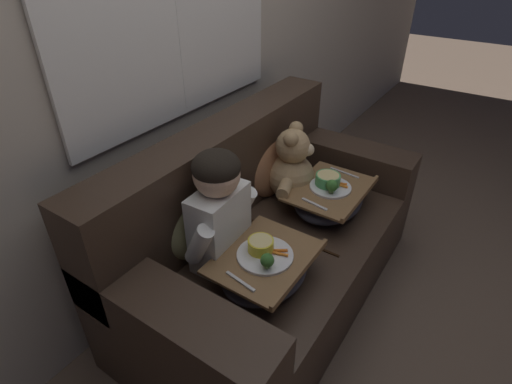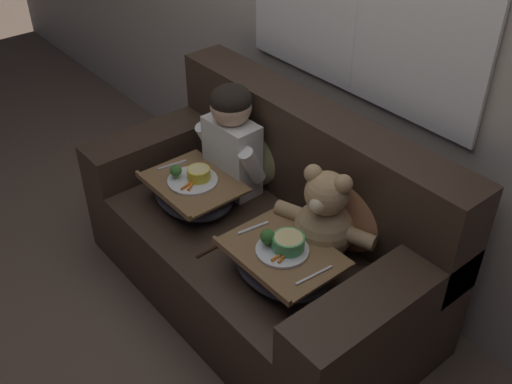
{
  "view_description": "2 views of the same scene",
  "coord_description": "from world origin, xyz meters",
  "px_view_note": "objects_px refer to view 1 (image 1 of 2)",
  "views": [
    {
      "loc": [
        -1.32,
        -0.76,
        1.64
      ],
      "look_at": [
        -0.13,
        0.04,
        0.71
      ],
      "focal_mm": 28.0,
      "sensor_mm": 36.0,
      "label": 1
    },
    {
      "loc": [
        1.59,
        -1.31,
        2.11
      ],
      "look_at": [
        0.05,
        -0.04,
        0.65
      ],
      "focal_mm": 42.0,
      "sensor_mm": 36.0,
      "label": 2
    }
  ],
  "objects_px": {
    "couch": "(266,241)",
    "child_figure": "(219,205)",
    "teddy_bear": "(293,169)",
    "lap_tray_teddy": "(329,198)",
    "throw_pillow_behind_teddy": "(270,159)",
    "throw_pillow_behind_child": "(195,215)",
    "lap_tray_child": "(265,267)"
  },
  "relations": [
    {
      "from": "couch",
      "to": "throw_pillow_behind_child",
      "type": "bearing_deg",
      "value": 150.01
    },
    {
      "from": "throw_pillow_behind_teddy",
      "to": "teddy_bear",
      "type": "bearing_deg",
      "value": -89.3
    },
    {
      "from": "throw_pillow_behind_child",
      "to": "child_figure",
      "type": "xyz_separation_m",
      "value": [
        0.0,
        -0.14,
        0.11
      ]
    },
    {
      "from": "throw_pillow_behind_child",
      "to": "teddy_bear",
      "type": "bearing_deg",
      "value": -13.18
    },
    {
      "from": "child_figure",
      "to": "teddy_bear",
      "type": "xyz_separation_m",
      "value": [
        0.62,
        -0.0,
        -0.12
      ]
    },
    {
      "from": "couch",
      "to": "child_figure",
      "type": "relative_size",
      "value": 3.08
    },
    {
      "from": "throw_pillow_behind_teddy",
      "to": "child_figure",
      "type": "bearing_deg",
      "value": -167.19
    },
    {
      "from": "throw_pillow_behind_child",
      "to": "throw_pillow_behind_teddy",
      "type": "height_order",
      "value": "throw_pillow_behind_teddy"
    },
    {
      "from": "throw_pillow_behind_teddy",
      "to": "child_figure",
      "type": "distance_m",
      "value": 0.64
    },
    {
      "from": "couch",
      "to": "throw_pillow_behind_child",
      "type": "height_order",
      "value": "couch"
    },
    {
      "from": "lap_tray_teddy",
      "to": "couch",
      "type": "bearing_deg",
      "value": 148.19
    },
    {
      "from": "couch",
      "to": "throw_pillow_behind_child",
      "type": "relative_size",
      "value": 3.99
    },
    {
      "from": "child_figure",
      "to": "lap_tray_teddy",
      "type": "relative_size",
      "value": 1.18
    },
    {
      "from": "couch",
      "to": "child_figure",
      "type": "bearing_deg",
      "value": 173.03
    },
    {
      "from": "throw_pillow_behind_child",
      "to": "teddy_bear",
      "type": "height_order",
      "value": "teddy_bear"
    },
    {
      "from": "throw_pillow_behind_teddy",
      "to": "teddy_bear",
      "type": "distance_m",
      "value": 0.14
    },
    {
      "from": "throw_pillow_behind_teddy",
      "to": "child_figure",
      "type": "relative_size",
      "value": 0.8
    },
    {
      "from": "teddy_bear",
      "to": "lap_tray_child",
      "type": "relative_size",
      "value": 1.02
    },
    {
      "from": "teddy_bear",
      "to": "lap_tray_teddy",
      "type": "bearing_deg",
      "value": -90.49
    },
    {
      "from": "throw_pillow_behind_child",
      "to": "lap_tray_teddy",
      "type": "bearing_deg",
      "value": -30.9
    },
    {
      "from": "couch",
      "to": "throw_pillow_behind_teddy",
      "type": "height_order",
      "value": "couch"
    },
    {
      "from": "throw_pillow_behind_child",
      "to": "lap_tray_teddy",
      "type": "height_order",
      "value": "throw_pillow_behind_child"
    },
    {
      "from": "child_figure",
      "to": "lap_tray_child",
      "type": "bearing_deg",
      "value": -90.07
    },
    {
      "from": "teddy_bear",
      "to": "lap_tray_teddy",
      "type": "xyz_separation_m",
      "value": [
        -0.0,
        -0.22,
        -0.1
      ]
    },
    {
      "from": "teddy_bear",
      "to": "throw_pillow_behind_teddy",
      "type": "bearing_deg",
      "value": 90.7
    },
    {
      "from": "throw_pillow_behind_teddy",
      "to": "child_figure",
      "type": "height_order",
      "value": "child_figure"
    },
    {
      "from": "couch",
      "to": "lap_tray_teddy",
      "type": "xyz_separation_m",
      "value": [
        0.31,
        -0.19,
        0.16
      ]
    },
    {
      "from": "throw_pillow_behind_child",
      "to": "lap_tray_child",
      "type": "height_order",
      "value": "throw_pillow_behind_child"
    },
    {
      "from": "child_figure",
      "to": "lap_tray_child",
      "type": "height_order",
      "value": "child_figure"
    },
    {
      "from": "couch",
      "to": "throw_pillow_behind_teddy",
      "type": "bearing_deg",
      "value": 29.99
    },
    {
      "from": "child_figure",
      "to": "lap_tray_teddy",
      "type": "bearing_deg",
      "value": -20.36
    },
    {
      "from": "couch",
      "to": "lap_tray_child",
      "type": "xyz_separation_m",
      "value": [
        -0.31,
        -0.19,
        0.16
      ]
    }
  ]
}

